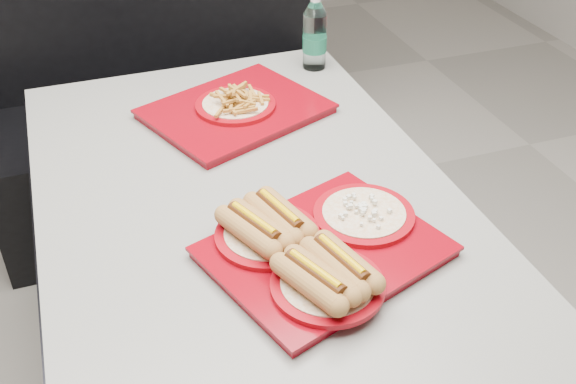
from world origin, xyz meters
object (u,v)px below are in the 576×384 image
object	(u,v)px
tray_far	(236,107)
water_bottle	(315,36)
tray_near	(317,246)
booth_bench	(169,110)
diner_table	(252,254)

from	to	relation	value
tray_far	water_bottle	bearing A→B (deg)	34.57
tray_far	tray_near	bearing A→B (deg)	-90.78
tray_far	water_bottle	size ratio (longest dim) A/B	2.34
booth_bench	tray_far	distance (m)	0.82
booth_bench	tray_far	world-z (taller)	booth_bench
tray_near	tray_far	world-z (taller)	tray_near
tray_near	diner_table	bearing A→B (deg)	104.74
water_bottle	diner_table	bearing A→B (deg)	-123.13
tray_near	tray_far	bearing A→B (deg)	89.22
tray_far	water_bottle	distance (m)	0.37
tray_near	water_bottle	xyz separation A→B (m)	(0.31, 0.81, 0.06)
tray_near	tray_far	distance (m)	0.60
diner_table	water_bottle	world-z (taller)	water_bottle
diner_table	tray_far	size ratio (longest dim) A/B	2.71
tray_near	tray_far	size ratio (longest dim) A/B	0.97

